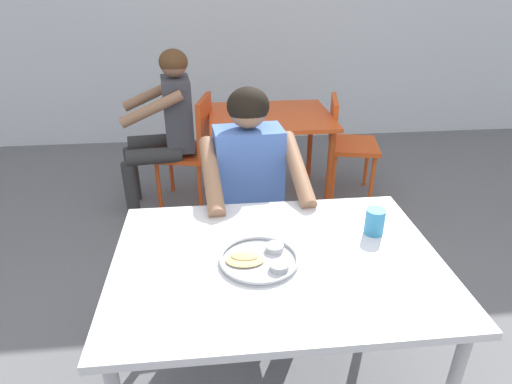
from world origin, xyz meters
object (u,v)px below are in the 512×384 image
at_px(chair_foreground, 246,209).
at_px(thali_tray, 260,259).
at_px(table_background_red, 270,125).
at_px(table_foreground, 277,274).
at_px(drinking_cup, 375,221).
at_px(diner_foreground, 252,189).
at_px(chair_red_left, 192,144).
at_px(chair_red_right, 345,139).
at_px(patron_background, 166,118).

bearing_deg(chair_foreground, thali_tray, -91.22).
xyz_separation_m(chair_foreground, table_background_red, (0.27, 1.04, 0.14)).
bearing_deg(table_foreground, chair_foreground, 93.22).
height_order(drinking_cup, chair_foreground, drinking_cup).
distance_m(table_foreground, diner_foreground, 0.64).
xyz_separation_m(drinking_cup, chair_foreground, (-0.46, 0.72, -0.32)).
distance_m(drinking_cup, chair_foreground, 0.91).
bearing_deg(table_background_red, thali_tray, -98.74).
bearing_deg(chair_red_left, drinking_cup, -65.85).
height_order(table_background_red, chair_red_right, chair_red_right).
height_order(thali_tray, chair_red_left, chair_red_left).
xyz_separation_m(thali_tray, chair_foreground, (0.02, 0.86, -0.28)).
bearing_deg(table_foreground, drinking_cup, 17.69).
height_order(drinking_cup, chair_red_right, drinking_cup).
relative_size(table_foreground, chair_foreground, 1.44).
bearing_deg(diner_foreground, table_foreground, -86.95).
relative_size(thali_tray, chair_red_right, 0.35).
distance_m(table_foreground, patron_background, 1.97).
bearing_deg(patron_background, chair_red_left, 4.45).
relative_size(drinking_cup, diner_foreground, 0.09).
bearing_deg(chair_red_right, chair_red_left, -178.85).
bearing_deg(thali_tray, diner_foreground, 87.12).
xyz_separation_m(diner_foreground, table_background_red, (0.26, 1.26, -0.09)).
distance_m(chair_foreground, table_background_red, 1.09).
height_order(table_foreground, chair_red_right, chair_red_right).
bearing_deg(table_background_red, chair_red_left, 179.63).
bearing_deg(drinking_cup, diner_foreground, 131.55).
height_order(chair_red_left, patron_background, patron_background).
relative_size(table_foreground, diner_foreground, 0.99).
relative_size(table_foreground, drinking_cup, 11.29).
distance_m(drinking_cup, table_background_red, 1.78).
xyz_separation_m(chair_foreground, chair_red_right, (0.90, 1.07, -0.00)).
height_order(table_foreground, chair_red_left, chair_red_left).
xyz_separation_m(thali_tray, table_background_red, (0.29, 1.91, -0.13)).
bearing_deg(thali_tray, table_background_red, 81.26).
bearing_deg(chair_red_left, patron_background, -175.55).
height_order(table_background_red, chair_red_left, chair_red_left).
height_order(chair_red_left, chair_red_right, chair_red_left).
bearing_deg(diner_foreground, chair_red_left, 105.35).
height_order(thali_tray, table_background_red, thali_tray).
bearing_deg(thali_tray, chair_foreground, 88.78).
bearing_deg(drinking_cup, chair_red_left, 114.15).
xyz_separation_m(chair_red_right, patron_background, (-1.41, -0.04, 0.24)).
distance_m(table_foreground, chair_foreground, 0.87).
bearing_deg(thali_tray, chair_red_left, 99.34).
xyz_separation_m(chair_foreground, patron_background, (-0.51, 1.03, 0.23)).
height_order(drinking_cup, patron_background, patron_background).
xyz_separation_m(table_foreground, table_background_red, (0.23, 1.89, -0.05)).
height_order(table_foreground, table_background_red, table_foreground).
relative_size(thali_tray, chair_red_left, 0.33).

